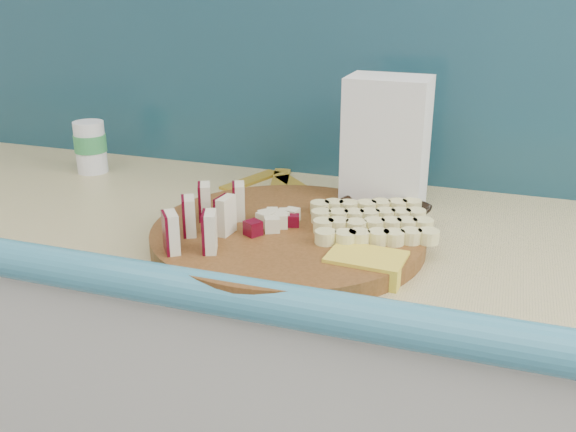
% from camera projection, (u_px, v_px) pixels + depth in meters
% --- Properties ---
extents(kitchen_counter, '(2.20, 0.63, 0.91)m').
position_uv_depth(kitchen_counter, '(224.00, 411.00, 1.35)').
color(kitchen_counter, beige).
rests_on(kitchen_counter, ground).
extents(backsplash, '(2.20, 0.02, 0.50)m').
position_uv_depth(backsplash, '(268.00, 55.00, 1.36)').
color(backsplash, teal).
rests_on(backsplash, kitchen_counter).
extents(cutting_board, '(0.57, 0.57, 0.03)m').
position_uv_depth(cutting_board, '(288.00, 235.00, 1.04)').
color(cutting_board, '#4E2D10').
rests_on(cutting_board, kitchen_counter).
extents(apple_wedges, '(0.10, 0.20, 0.06)m').
position_uv_depth(apple_wedges, '(207.00, 216.00, 1.00)').
color(apple_wedges, beige).
rests_on(apple_wedges, cutting_board).
extents(apple_chunks, '(0.07, 0.08, 0.02)m').
position_uv_depth(apple_chunks, '(270.00, 221.00, 1.03)').
color(apple_chunks, beige).
rests_on(apple_chunks, cutting_board).
extents(banana_slices, '(0.23, 0.21, 0.02)m').
position_uv_depth(banana_slices, '(371.00, 221.00, 1.04)').
color(banana_slices, '#E7DE8D').
rests_on(banana_slices, cutting_board).
extents(brown_bowl, '(0.20, 0.20, 0.04)m').
position_uv_depth(brown_bowl, '(380.00, 217.00, 1.11)').
color(brown_bowl, black).
rests_on(brown_bowl, kitchen_counter).
extents(flour_bag, '(0.15, 0.11, 0.25)m').
position_uv_depth(flour_bag, '(386.00, 145.00, 1.15)').
color(flour_bag, silver).
rests_on(flour_bag, kitchen_counter).
extents(canister, '(0.07, 0.07, 0.11)m').
position_uv_depth(canister, '(90.00, 146.00, 1.40)').
color(canister, white).
rests_on(canister, kitchen_counter).
extents(sponge, '(0.11, 0.08, 0.03)m').
position_uv_depth(sponge, '(366.00, 265.00, 0.93)').
color(sponge, yellow).
rests_on(sponge, kitchen_counter).
extents(banana_peel, '(0.22, 0.18, 0.01)m').
position_uv_depth(banana_peel, '(276.00, 183.00, 1.34)').
color(banana_peel, gold).
rests_on(banana_peel, kitchen_counter).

